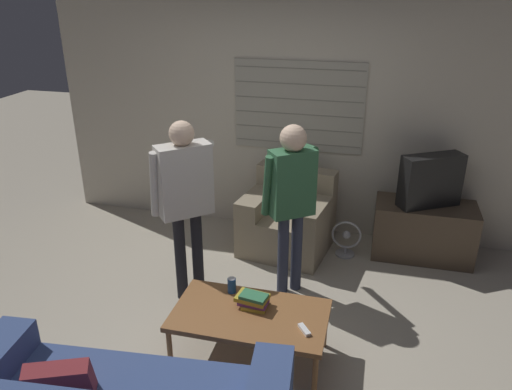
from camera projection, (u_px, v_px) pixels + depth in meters
The scene contains 12 objects.
ground_plane at pixel (233, 331), 4.14m from camera, with size 16.00×16.00×0.00m, color #B2A893.
wall_back at pixel (284, 119), 5.43m from camera, with size 5.20×0.08×2.55m.
armchair_beige at pixel (288, 219), 5.29m from camera, with size 0.98×0.91×0.84m.
coffee_table at pixel (250, 317), 3.69m from camera, with size 1.14×0.64×0.42m.
tv_stand at pixel (423, 231), 5.15m from camera, with size 1.00×0.50×0.58m.
tv at pixel (431, 181), 4.93m from camera, with size 0.64×0.49×0.53m.
person_left_standing at pixel (185, 190), 4.21m from camera, with size 0.52×0.84×1.64m.
person_right_standing at pixel (291, 190), 4.30m from camera, with size 0.48×0.79×1.59m.
book_stack at pixel (253, 300), 3.72m from camera, with size 0.26×0.20×0.11m.
soda_can at pixel (232, 285), 3.89m from camera, with size 0.07×0.07×0.13m.
spare_remote at pixel (304, 330), 3.48m from camera, with size 0.11×0.13×0.02m.
floor_fan at pixel (346, 239), 5.20m from camera, with size 0.31×0.20×0.39m.
Camera 1 is at (1.01, -3.19, 2.68)m, focal length 35.00 mm.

